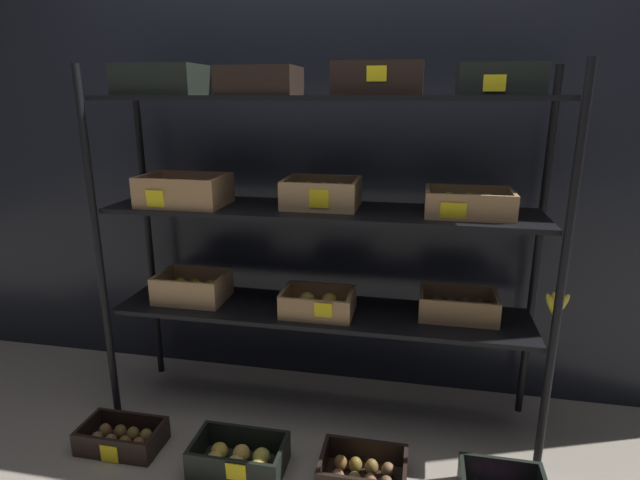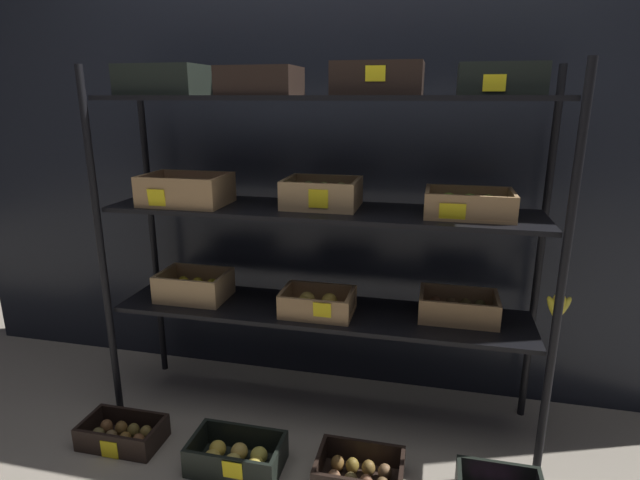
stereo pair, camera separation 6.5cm
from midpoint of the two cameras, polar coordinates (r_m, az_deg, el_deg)
name	(u,v)px [view 1 (the left image)]	position (r m, az deg, el deg)	size (l,w,h in m)	color
ground_plane	(320,413)	(2.60, -0.76, -18.79)	(10.00, 10.00, 0.00)	gray
storefront_wall	(336,151)	(2.56, 1.09, 9.99)	(4.29, 0.12, 2.44)	black
display_rack	(320,202)	(2.18, -0.91, 4.29)	(2.01, 0.45, 1.61)	black
crate_ground_kiwi	(122,438)	(2.54, -22.04, -19.91)	(0.35, 0.21, 0.11)	black
crate_ground_apple_gold	(239,459)	(2.29, -9.96, -23.00)	(0.38, 0.23, 0.13)	black
crate_ground_center_kiwi	(363,474)	(2.21, 3.90, -24.69)	(0.34, 0.25, 0.12)	black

